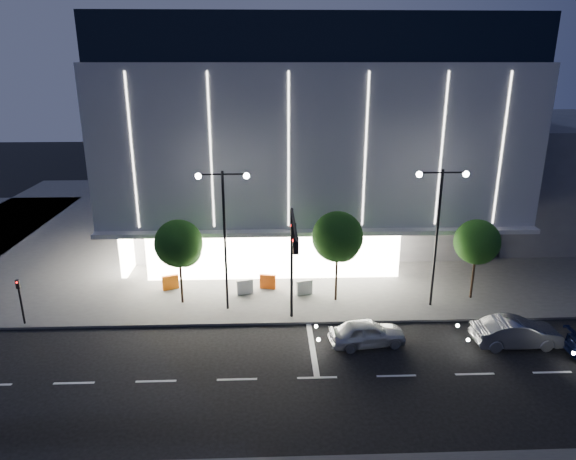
% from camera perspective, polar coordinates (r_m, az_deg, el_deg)
% --- Properties ---
extents(ground, '(160.00, 160.00, 0.00)m').
position_cam_1_polar(ground, '(27.87, -1.27, -14.44)').
color(ground, black).
rests_on(ground, ground).
extents(sidewalk_museum, '(70.00, 40.00, 0.15)m').
position_cam_1_polar(sidewalk_museum, '(50.06, 3.98, 0.75)').
color(sidewalk_museum, '#474747').
rests_on(sidewalk_museum, ground).
extents(museum, '(30.00, 25.80, 18.00)m').
position_cam_1_polar(museum, '(46.26, 1.92, 11.02)').
color(museum, '#4C4C51').
rests_on(museum, ground).
extents(annex_building, '(16.00, 20.00, 10.00)m').
position_cam_1_polar(annex_building, '(55.20, 26.45, 5.80)').
color(annex_building, '#4C4C51').
rests_on(annex_building, ground).
extents(traffic_mast, '(0.33, 5.89, 7.07)m').
position_cam_1_polar(traffic_mast, '(28.65, 0.54, -2.24)').
color(traffic_mast, black).
rests_on(traffic_mast, ground).
extents(street_lamp_west, '(3.16, 0.36, 9.00)m').
position_cam_1_polar(street_lamp_west, '(30.96, -7.10, 1.01)').
color(street_lamp_west, black).
rests_on(street_lamp_west, ground).
extents(street_lamp_east, '(3.16, 0.36, 9.00)m').
position_cam_1_polar(street_lamp_east, '(32.52, 16.37, 1.23)').
color(street_lamp_east, black).
rests_on(street_lamp_east, ground).
extents(ped_signal_far, '(0.22, 0.24, 3.00)m').
position_cam_1_polar(ped_signal_far, '(34.22, -27.62, -6.60)').
color(ped_signal_far, black).
rests_on(ped_signal_far, ground).
extents(tree_left, '(3.02, 3.02, 5.72)m').
position_cam_1_polar(tree_left, '(32.91, -12.00, -1.74)').
color(tree_left, black).
rests_on(tree_left, ground).
extents(tree_mid, '(3.25, 3.25, 6.15)m').
position_cam_1_polar(tree_mid, '(32.61, 5.56, -1.05)').
color(tree_mid, black).
rests_on(tree_mid, ground).
extents(tree_right, '(2.91, 2.91, 5.51)m').
position_cam_1_polar(tree_right, '(35.10, 20.26, -1.50)').
color(tree_right, black).
rests_on(tree_right, ground).
extents(car_lead, '(4.45, 2.28, 1.45)m').
position_cam_1_polar(car_lead, '(29.33, 8.78, -11.22)').
color(car_lead, silver).
rests_on(car_lead, ground).
extents(car_second, '(4.81, 1.71, 1.58)m').
position_cam_1_polar(car_second, '(31.54, 24.06, -10.36)').
color(car_second, gray).
rests_on(car_second, ground).
extents(barrier_a, '(1.11, 0.64, 1.00)m').
position_cam_1_polar(barrier_a, '(36.23, -12.93, -5.69)').
color(barrier_a, '#FF630E').
rests_on(barrier_a, sidewalk_museum).
extents(barrier_b, '(1.13, 0.50, 1.00)m').
position_cam_1_polar(barrier_b, '(34.78, -4.82, -6.30)').
color(barrier_b, silver).
rests_on(barrier_b, sidewalk_museum).
extents(barrier_c, '(1.13, 0.48, 1.00)m').
position_cam_1_polar(barrier_c, '(35.46, -2.27, -5.75)').
color(barrier_c, '#F0530D').
rests_on(barrier_c, sidewalk_museum).
extents(barrier_d, '(1.12, 0.58, 1.00)m').
position_cam_1_polar(barrier_d, '(34.60, 1.83, -6.38)').
color(barrier_d, silver).
rests_on(barrier_d, sidewalk_museum).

